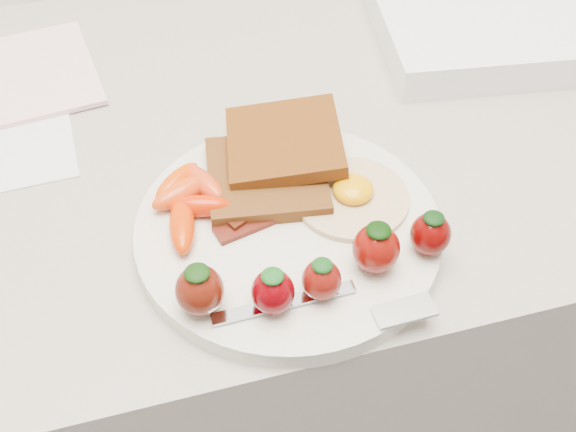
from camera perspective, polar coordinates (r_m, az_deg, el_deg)
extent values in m
cube|color=gray|center=(1.10, -3.15, -10.92)|extent=(2.00, 0.60, 0.90)
cylinder|color=silver|center=(0.64, 0.00, -1.16)|extent=(0.27, 0.27, 0.02)
cube|color=#341909|center=(0.66, -1.71, 3.11)|extent=(0.12, 0.12, 0.01)
cube|color=#441806|center=(0.68, -0.30, 5.89)|extent=(0.12, 0.12, 0.03)
cylinder|color=#F2E5BF|center=(0.65, 5.04, 1.43)|extent=(0.13, 0.13, 0.01)
ellipsoid|color=#F59E02|center=(0.65, 5.17, 2.11)|extent=(0.05, 0.05, 0.02)
cube|color=#3E0B09|center=(0.63, -2.35, -0.31)|extent=(0.08, 0.04, 0.00)
cube|color=#440807|center=(0.64, -1.13, 0.60)|extent=(0.08, 0.03, 0.00)
cube|color=black|center=(0.64, -2.05, 1.21)|extent=(0.08, 0.06, 0.00)
ellipsoid|color=#DC400D|center=(0.65, -8.38, 1.86)|extent=(0.06, 0.04, 0.02)
ellipsoid|color=red|center=(0.64, -6.93, 0.78)|extent=(0.06, 0.03, 0.02)
ellipsoid|color=red|center=(0.62, -8.37, -0.75)|extent=(0.03, 0.07, 0.02)
ellipsoid|color=red|center=(0.66, -6.73, 2.63)|extent=(0.04, 0.06, 0.02)
ellipsoid|color=#E03F00|center=(0.66, -8.76, 2.63)|extent=(0.06, 0.05, 0.02)
ellipsoid|color=#4F1107|center=(0.56, -6.99, -5.86)|extent=(0.04, 0.04, 0.04)
ellipsoid|color=black|center=(0.55, -7.20, -4.48)|extent=(0.02, 0.02, 0.01)
ellipsoid|color=#590005|center=(0.56, -1.20, -6.01)|extent=(0.03, 0.03, 0.04)
ellipsoid|color=#114C15|center=(0.55, -1.23, -4.77)|extent=(0.02, 0.02, 0.01)
ellipsoid|color=#610D08|center=(0.57, 2.67, -5.06)|extent=(0.03, 0.03, 0.04)
ellipsoid|color=#0D3A10|center=(0.56, 2.73, -3.91)|extent=(0.02, 0.02, 0.01)
ellipsoid|color=#670A04|center=(0.59, 6.98, -2.57)|extent=(0.04, 0.04, 0.04)
ellipsoid|color=black|center=(0.57, 7.18, -1.12)|extent=(0.02, 0.02, 0.01)
ellipsoid|color=#510302|center=(0.61, 11.19, -1.42)|extent=(0.03, 0.03, 0.04)
ellipsoid|color=black|center=(0.60, 11.46, -0.17)|extent=(0.02, 0.02, 0.01)
cube|color=#B4BBC8|center=(0.58, -0.31, -6.87)|extent=(0.12, 0.01, 0.00)
cube|color=silver|center=(0.58, 9.20, -7.39)|extent=(0.05, 0.02, 0.00)
cube|color=beige|center=(0.87, -18.88, 10.75)|extent=(0.13, 0.18, 0.01)
cube|color=white|center=(0.92, 16.63, 14.84)|extent=(0.33, 0.28, 0.04)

